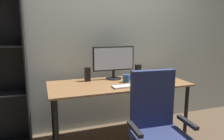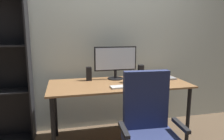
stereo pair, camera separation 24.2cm
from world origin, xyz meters
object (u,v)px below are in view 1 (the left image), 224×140
Objects in this scene: speaker_left at (88,74)px; mouse at (144,84)px; desk at (119,89)px; monitor at (114,60)px; keyboard at (125,86)px; speaker_right at (138,71)px; office_chair at (158,136)px; coffee_mug at (126,78)px; laptop at (158,77)px.

mouse is at bearing -36.63° from speaker_left.
monitor reaches higher than desk.
speaker_right is at bearing 46.48° from keyboard.
desk is 17.04× the size of mouse.
office_chair reaches higher than speaker_right.
mouse is at bearing -57.60° from coffee_mug.
office_chair reaches higher than keyboard.
desk is at bearing 126.31° from mouse.
monitor is 1.16m from office_chair.
speaker_left is at bearing -178.68° from monitor.
speaker_left is at bearing 154.25° from coffee_mug.
monitor reaches higher than speaker_right.
monitor is 5.65× the size of mouse.
laptop is (0.36, 0.30, -0.01)m from mouse.
speaker_right is at bearing 61.66° from mouse.
coffee_mug is 0.59× the size of speaker_right.
keyboard is 1.71× the size of speaker_left.
office_chair is (0.38, -1.02, -0.37)m from speaker_left.
office_chair is at bearing -93.13° from coffee_mug.
laptop is 0.28m from speaker_right.
desk is at bearing 97.52° from office_chair.
coffee_mug is at bearing -25.75° from speaker_left.
monitor reaches higher than coffee_mug.
speaker_left and speaker_right have the same top height.
mouse is (0.22, -0.43, -0.22)m from monitor.
monitor reaches higher than laptop.
desk is at bearing 86.80° from keyboard.
desk is at bearing -93.60° from monitor.
mouse is at bearing -3.61° from keyboard.
keyboard is 0.55m from speaker_right.
office_chair is at bearing -106.45° from speaker_right.
speaker_left is 1.00× the size of speaker_right.
speaker_left is at bearing 114.25° from office_chair.
speaker_right is 0.17× the size of office_chair.
desk is 0.16m from coffee_mug.
desk is 5.64× the size of keyboard.
monitor is (0.01, 0.22, 0.32)m from desk.
office_chair is (0.06, -0.61, -0.29)m from keyboard.
keyboard is (-0.02, -0.42, -0.23)m from monitor.
mouse is 0.10× the size of office_chair.
speaker_left is 0.17× the size of office_chair.
keyboard is 0.67m from laptop.
speaker_right is (-0.24, 0.12, 0.07)m from laptop.
laptop is at bearing -11.95° from monitor.
office_chair is (-0.04, -0.82, -0.33)m from coffee_mug.
coffee_mug is at bearing -68.28° from monitor.
office_chair is at bearing -87.35° from keyboard.
monitor is 3.19× the size of speaker_right.
speaker_left reaches higher than coffee_mug.
laptop is at bearing 10.41° from coffee_mug.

